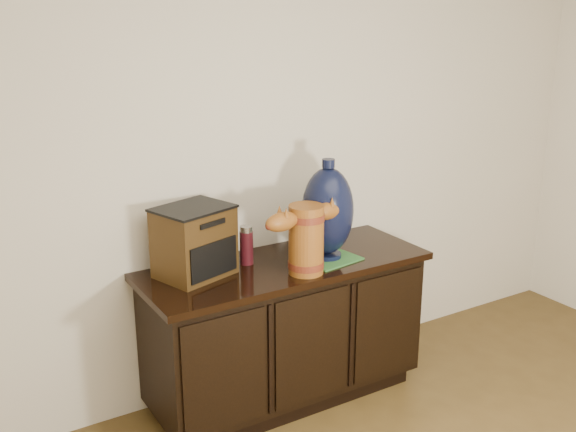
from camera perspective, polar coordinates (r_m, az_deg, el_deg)
sideboard at (r=3.50m, az=-0.25°, el=-9.61°), size 1.46×0.56×0.75m
terracotta_vessel at (r=3.16m, az=1.54°, el=-1.64°), size 0.48×0.19×0.33m
tv_radio at (r=3.17m, az=-7.94°, el=-2.16°), size 0.40×0.36×0.34m
green_mat at (r=3.41m, az=3.30°, el=-3.53°), size 0.31×0.31×0.01m
lamp_base at (r=3.34m, az=3.37°, el=0.39°), size 0.30×0.30×0.50m
spray_can at (r=3.31m, az=-3.54°, el=-2.49°), size 0.07×0.07×0.19m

